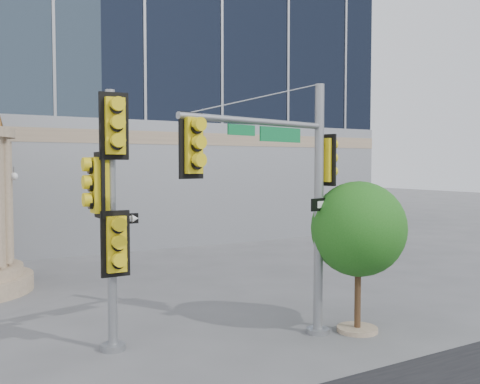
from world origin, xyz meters
TOP-DOWN VIEW (x-y plane):
  - ground at (0.00, 0.00)m, footprint 120.00×120.00m
  - main_signal_pole at (0.11, 0.06)m, footprint 4.45×1.43m
  - secondary_signal_pole at (-3.44, 1.51)m, footprint 0.94×0.70m
  - street_tree at (2.07, -0.05)m, footprint 2.30×2.25m

SIDE VIEW (x-z plane):
  - ground at x=0.00m, z-range 0.00..0.00m
  - street_tree at x=2.07m, z-range 0.57..4.15m
  - secondary_signal_pole at x=-3.44m, z-range 0.48..6.03m
  - main_signal_pole at x=0.11m, z-range 0.70..6.52m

